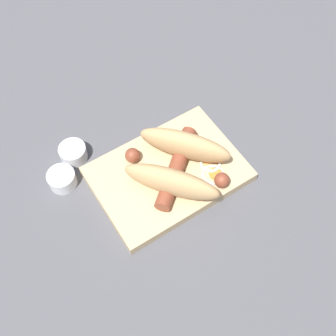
{
  "coord_description": "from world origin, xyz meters",
  "views": [
    {
      "loc": [
        0.21,
        0.32,
        0.67
      ],
      "look_at": [
        0.0,
        0.0,
        0.03
      ],
      "focal_mm": 45.0,
      "sensor_mm": 36.0,
      "label": 1
    }
  ],
  "objects_px": {
    "sausage": "(176,168)",
    "condiment_cup_far": "(62,179)",
    "bread_roll": "(178,163)",
    "condiment_cup_near": "(73,153)",
    "food_tray": "(168,174)"
  },
  "relations": [
    {
      "from": "condiment_cup_near",
      "to": "bread_roll",
      "type": "bearing_deg",
      "value": 134.33
    },
    {
      "from": "food_tray",
      "to": "bread_roll",
      "type": "distance_m",
      "value": 0.04
    },
    {
      "from": "sausage",
      "to": "condiment_cup_near",
      "type": "xyz_separation_m",
      "value": [
        0.14,
        -0.14,
        -0.02
      ]
    },
    {
      "from": "food_tray",
      "to": "sausage",
      "type": "relative_size",
      "value": 1.7
    },
    {
      "from": "bread_roll",
      "to": "sausage",
      "type": "relative_size",
      "value": 1.32
    },
    {
      "from": "sausage",
      "to": "condiment_cup_far",
      "type": "relative_size",
      "value": 3.09
    },
    {
      "from": "sausage",
      "to": "condiment_cup_near",
      "type": "relative_size",
      "value": 3.09
    },
    {
      "from": "sausage",
      "to": "bread_roll",
      "type": "bearing_deg",
      "value": 140.72
    },
    {
      "from": "food_tray",
      "to": "bread_roll",
      "type": "bearing_deg",
      "value": 141.95
    },
    {
      "from": "food_tray",
      "to": "condiment_cup_far",
      "type": "xyz_separation_m",
      "value": [
        0.17,
        -0.09,
        0.0
      ]
    },
    {
      "from": "condiment_cup_near",
      "to": "condiment_cup_far",
      "type": "distance_m",
      "value": 0.06
    },
    {
      "from": "bread_roll",
      "to": "sausage",
      "type": "distance_m",
      "value": 0.02
    },
    {
      "from": "sausage",
      "to": "food_tray",
      "type": "bearing_deg",
      "value": -37.78
    },
    {
      "from": "condiment_cup_near",
      "to": "condiment_cup_far",
      "type": "xyz_separation_m",
      "value": [
        0.04,
        0.04,
        0.0
      ]
    },
    {
      "from": "food_tray",
      "to": "sausage",
      "type": "height_order",
      "value": "sausage"
    }
  ]
}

